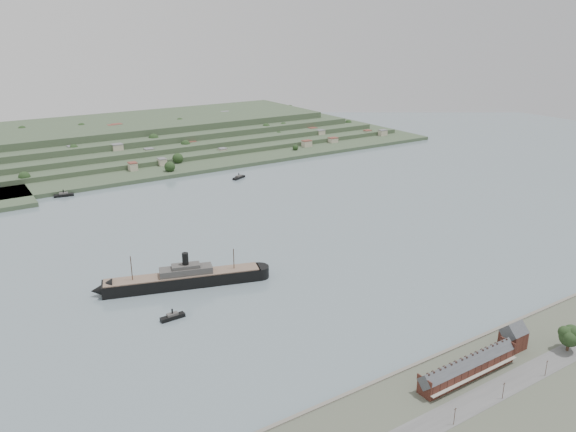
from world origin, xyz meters
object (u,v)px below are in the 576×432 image
steamship (179,279)px  fig_tree (571,336)px  terrace_row (468,367)px  gabled_building (513,336)px  tugboat (173,317)px

steamship → fig_tree: steamship is taller
terrace_row → gabled_building: gabled_building is taller
terrace_row → gabled_building: 37.74m
gabled_building → tugboat: bearing=136.9°
tugboat → gabled_building: bearing=-43.1°
gabled_building → fig_tree: (20.57, -16.77, 2.13)m
steamship → fig_tree: size_ratio=7.71×
gabled_building → steamship: (-109.78, 155.49, -3.41)m
terrace_row → gabled_building: size_ratio=3.95×
gabled_building → tugboat: 175.85m
terrace_row → fig_tree: fig_tree is taller
gabled_building → tugboat: size_ratio=1.03×
tugboat → steamship: bearing=62.4°
terrace_row → tugboat: (-90.75, 124.15, -5.35)m
tugboat → fig_tree: (148.81, -136.90, 8.83)m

